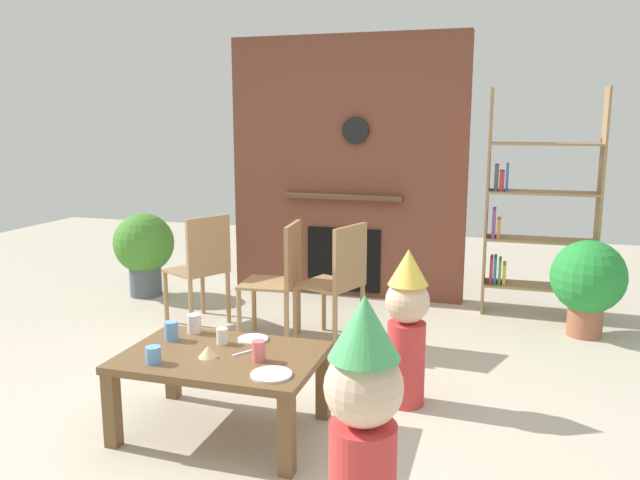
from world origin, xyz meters
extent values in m
plane|color=#BCB29E|center=(0.00, 0.00, 0.00)|extent=(12.00, 12.00, 0.00)
cube|color=brown|center=(-0.24, 2.60, 1.20)|extent=(2.20, 0.18, 2.40)
cube|color=black|center=(-0.24, 2.50, 0.35)|extent=(0.70, 0.02, 0.60)
cube|color=brown|center=(-0.24, 2.46, 0.95)|extent=(1.10, 0.10, 0.04)
cylinder|color=black|center=(-0.14, 2.48, 1.55)|extent=(0.24, 0.04, 0.24)
cube|color=#9E7A51|center=(1.04, 2.40, 0.95)|extent=(0.02, 0.28, 1.90)
cube|color=#9E7A51|center=(1.92, 2.40, 0.95)|extent=(0.02, 0.28, 1.90)
cube|color=#9E7A51|center=(1.48, 2.40, 0.25)|extent=(0.86, 0.28, 0.02)
cube|color=#9E7A51|center=(1.48, 2.40, 0.65)|extent=(0.86, 0.28, 0.02)
cube|color=#9E7A51|center=(1.48, 2.40, 1.05)|extent=(0.86, 0.28, 0.02)
cube|color=#9E7A51|center=(1.48, 2.40, 1.45)|extent=(0.86, 0.28, 0.02)
cube|color=#B23333|center=(1.10, 2.40, 0.37)|extent=(0.02, 0.20, 0.22)
cube|color=#3359A5|center=(1.13, 2.40, 0.37)|extent=(0.02, 0.20, 0.23)
cube|color=#3F8C4C|center=(1.17, 2.40, 0.37)|extent=(0.02, 0.20, 0.21)
cube|color=gold|center=(1.21, 2.40, 0.35)|extent=(0.03, 0.20, 0.17)
cube|color=#8C4C99|center=(1.10, 2.40, 0.78)|extent=(0.03, 0.20, 0.24)
cube|color=#D87F3F|center=(1.15, 2.40, 0.74)|extent=(0.03, 0.20, 0.16)
cube|color=#4C4C51|center=(1.11, 2.40, 1.17)|extent=(0.03, 0.20, 0.22)
cube|color=#B23333|center=(1.15, 2.40, 1.14)|extent=(0.04, 0.20, 0.17)
cube|color=#3359A5|center=(1.19, 2.40, 1.17)|extent=(0.02, 0.20, 0.23)
cube|color=brown|center=(-0.19, -0.25, 0.42)|extent=(1.03, 0.69, 0.04)
cube|color=brown|center=(-0.66, -0.56, 0.20)|extent=(0.07, 0.07, 0.40)
cube|color=brown|center=(0.27, -0.56, 0.20)|extent=(0.07, 0.07, 0.40)
cube|color=brown|center=(-0.66, 0.05, 0.20)|extent=(0.07, 0.07, 0.40)
cube|color=brown|center=(0.27, 0.05, 0.20)|extent=(0.07, 0.07, 0.40)
cylinder|color=silver|center=(-0.49, 0.01, 0.49)|extent=(0.08, 0.08, 0.11)
cylinder|color=silver|center=(-0.25, -0.12, 0.48)|extent=(0.06, 0.06, 0.09)
cylinder|color=#669EE0|center=(-0.55, -0.14, 0.49)|extent=(0.08, 0.08, 0.11)
cylinder|color=#669EE0|center=(-0.46, -0.47, 0.48)|extent=(0.08, 0.08, 0.09)
cylinder|color=#E5666B|center=(0.03, -0.29, 0.49)|extent=(0.07, 0.07, 0.11)
cylinder|color=white|center=(-0.11, -0.02, 0.44)|extent=(0.17, 0.17, 0.01)
cylinder|color=white|center=(0.16, -0.45, 0.44)|extent=(0.20, 0.20, 0.01)
cone|color=#EAC68C|center=(-0.24, -0.32, 0.47)|extent=(0.10, 0.10, 0.06)
cube|color=silver|center=(-0.08, -0.21, 0.44)|extent=(0.10, 0.13, 0.01)
sphere|color=beige|center=(0.74, -1.04, 0.70)|extent=(0.29, 0.29, 0.29)
cone|color=#4CB766|center=(0.74, -1.04, 0.92)|extent=(0.26, 0.26, 0.23)
cylinder|color=#D13838|center=(0.68, 0.36, 0.25)|extent=(0.22, 0.22, 0.49)
sphere|color=beige|center=(0.68, 0.36, 0.62)|extent=(0.26, 0.26, 0.26)
cone|color=#F2D14C|center=(0.68, 0.36, 0.82)|extent=(0.23, 0.23, 0.20)
cube|color=#9E7A51|center=(-1.19, 1.38, 0.44)|extent=(0.54, 0.54, 0.02)
cube|color=#9E7A51|center=(-1.03, 1.29, 0.68)|extent=(0.21, 0.37, 0.45)
cylinder|color=#9E7A51|center=(-1.26, 1.62, 0.21)|extent=(0.04, 0.04, 0.43)
cylinder|color=#9E7A51|center=(-1.43, 1.30, 0.21)|extent=(0.04, 0.04, 0.43)
cylinder|color=#9E7A51|center=(-0.95, 1.45, 0.21)|extent=(0.04, 0.04, 0.43)
cylinder|color=#9E7A51|center=(-1.12, 1.13, 0.21)|extent=(0.04, 0.04, 0.43)
cube|color=#9E7A51|center=(-0.47, 1.16, 0.44)|extent=(0.43, 0.43, 0.02)
cube|color=#9E7A51|center=(-0.29, 1.17, 0.68)|extent=(0.06, 0.40, 0.45)
cylinder|color=#9E7A51|center=(-0.67, 1.32, 0.21)|extent=(0.04, 0.04, 0.43)
cylinder|color=#9E7A51|center=(-0.64, 0.96, 0.21)|extent=(0.04, 0.04, 0.43)
cylinder|color=#9E7A51|center=(-0.31, 1.35, 0.21)|extent=(0.04, 0.04, 0.43)
cylinder|color=#9E7A51|center=(-0.28, 0.99, 0.21)|extent=(0.04, 0.04, 0.43)
cube|color=#9E7A51|center=(-0.03, 1.26, 0.44)|extent=(0.51, 0.51, 0.02)
cube|color=#9E7A51|center=(0.14, 1.19, 0.68)|extent=(0.16, 0.39, 0.45)
cylinder|color=#9E7A51|center=(-0.14, 1.49, 0.21)|extent=(0.04, 0.04, 0.43)
cylinder|color=#9E7A51|center=(-0.26, 1.15, 0.21)|extent=(0.04, 0.04, 0.43)
cylinder|color=#9E7A51|center=(0.20, 1.37, 0.21)|extent=(0.04, 0.04, 0.43)
cylinder|color=#9E7A51|center=(0.07, 1.03, 0.21)|extent=(0.04, 0.04, 0.43)
cylinder|color=#9E5B42|center=(1.82, 1.94, 0.12)|extent=(0.26, 0.26, 0.23)
sphere|color=green|center=(1.82, 1.94, 0.47)|extent=(0.56, 0.56, 0.56)
cylinder|color=#4C5660|center=(-2.05, 1.98, 0.13)|extent=(0.30, 0.30, 0.27)
sphere|color=#43892E|center=(-2.05, 1.98, 0.51)|extent=(0.56, 0.56, 0.56)
camera|label=1|loc=(1.19, -3.08, 1.63)|focal=35.21mm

